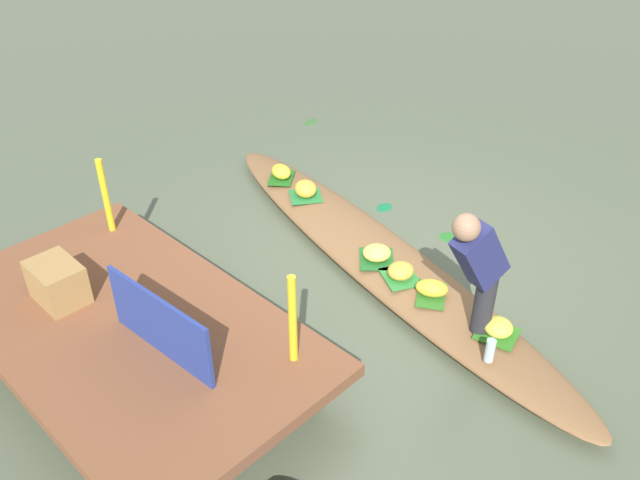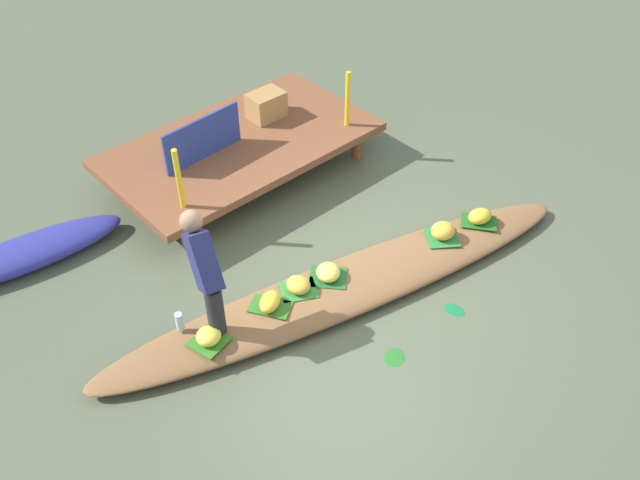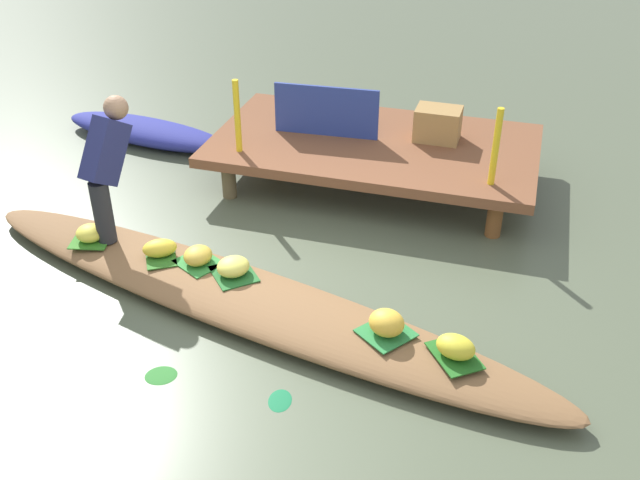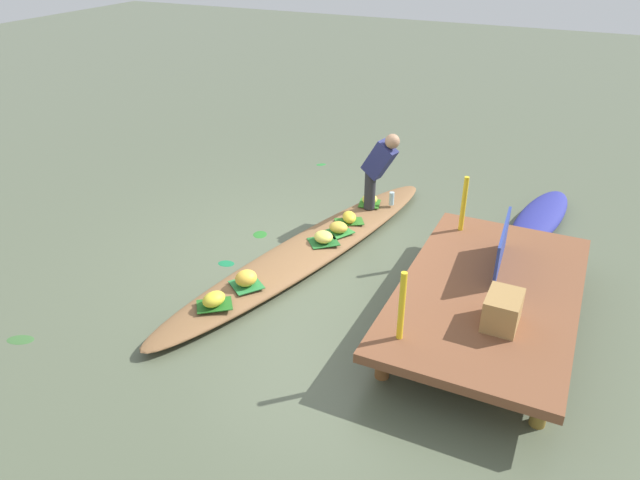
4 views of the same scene
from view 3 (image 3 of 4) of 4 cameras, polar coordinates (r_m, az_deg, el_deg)
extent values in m
plane|color=#535C46|center=(5.76, -6.07, -5.23)|extent=(40.00, 40.00, 0.00)
cube|color=brown|center=(7.37, 4.24, 7.37)|extent=(3.20, 1.80, 0.10)
cylinder|color=brown|center=(7.22, -7.12, 4.64)|extent=(0.14, 0.14, 0.35)
cylinder|color=brown|center=(6.71, 13.46, 1.66)|extent=(0.14, 0.14, 0.35)
cylinder|color=brown|center=(8.43, -3.30, 8.98)|extent=(0.14, 0.14, 0.35)
cylinder|color=brown|center=(7.99, 14.40, 6.66)|extent=(0.14, 0.14, 0.35)
ellipsoid|color=brown|center=(5.70, -6.12, -4.48)|extent=(5.32, 1.96, 0.19)
ellipsoid|color=navy|center=(8.60, -13.40, 8.24)|extent=(2.18, 0.87, 0.24)
cube|color=#277A39|center=(5.20, 5.17, -7.22)|extent=(0.46, 0.46, 0.01)
ellipsoid|color=gold|center=(5.14, 5.22, -6.45)|extent=(0.33, 0.32, 0.18)
cube|color=#2E6E22|center=(6.12, -12.33, -1.17)|extent=(0.41, 0.46, 0.01)
ellipsoid|color=yellow|center=(6.08, -12.40, -0.62)|extent=(0.33, 0.30, 0.14)
cube|color=#216127|center=(5.80, -6.75, -2.64)|extent=(0.48, 0.48, 0.01)
ellipsoid|color=#E5DC58|center=(5.76, -6.79, -2.07)|extent=(0.35, 0.35, 0.14)
cube|color=#327621|center=(6.47, -17.43, 0.00)|extent=(0.37, 0.36, 0.01)
ellipsoid|color=#ECDC49|center=(6.44, -17.53, 0.52)|extent=(0.26, 0.26, 0.14)
cube|color=#20621D|center=(5.07, 10.46, -8.86)|extent=(0.44, 0.46, 0.01)
ellipsoid|color=yellow|center=(5.02, 10.54, -8.20)|extent=(0.32, 0.27, 0.15)
cube|color=#308436|center=(5.97, -9.45, -1.76)|extent=(0.45, 0.42, 0.01)
ellipsoid|color=gold|center=(5.93, -9.51, -1.20)|extent=(0.24, 0.26, 0.14)
cylinder|color=#28282D|center=(6.30, -16.59, 2.11)|extent=(0.16, 0.16, 0.55)
cube|color=navy|center=(6.17, -16.42, 6.66)|extent=(0.29, 0.54, 0.59)
sphere|color=#9E7556|center=(6.17, -15.64, 9.92)|extent=(0.20, 0.20, 0.20)
cylinder|color=silver|center=(6.69, -17.00, 2.12)|extent=(0.07, 0.07, 0.20)
cube|color=navy|center=(7.37, 0.49, 10.02)|extent=(1.05, 0.09, 0.51)
cylinder|color=yellow|center=(7.02, -6.47, 9.58)|extent=(0.06, 0.06, 0.71)
cylinder|color=yellow|center=(6.53, 13.55, 7.07)|extent=(0.06, 0.06, 0.71)
cube|color=#A47B45|center=(7.39, 9.18, 8.92)|extent=(0.44, 0.32, 0.33)
ellipsoid|color=#176E40|center=(4.96, -3.14, -12.39)|extent=(0.20, 0.24, 0.01)
ellipsoid|color=#276E27|center=(5.24, -12.31, -10.27)|extent=(0.29, 0.27, 0.01)
camera|label=1|loc=(9.64, -17.66, 31.95)|focal=36.37mm
camera|label=2|loc=(5.53, -75.76, 26.48)|focal=37.85mm
camera|label=4|loc=(8.28, 52.60, 24.17)|focal=33.35mm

